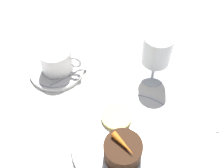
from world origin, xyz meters
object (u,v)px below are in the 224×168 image
coffee_cup (56,59)px  fork (220,140)px  dinner_plate (131,141)px  wine_glass (157,52)px  dessert_cake (125,151)px

coffee_cup → fork: bearing=-14.8°
dinner_plate → coffee_cup: bearing=144.8°
wine_glass → dinner_plate: bearing=-95.5°
coffee_cup → fork: coffee_cup is taller
wine_glass → dessert_cake: 0.23m
coffee_cup → dessert_cake: size_ratio=1.42×
dinner_plate → dessert_cake: bearing=-101.5°
coffee_cup → dessert_cake: (0.21, -0.19, -0.01)m
wine_glass → fork: (0.16, -0.14, -0.09)m
dinner_plate → wine_glass: 0.20m
fork → dessert_cake: (-0.19, -0.09, 0.03)m
dinner_plate → wine_glass: wine_glass is taller
coffee_cup → wine_glass: bearing=7.4°
coffee_cup → fork: size_ratio=0.60×
dinner_plate → fork: dinner_plate is taller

